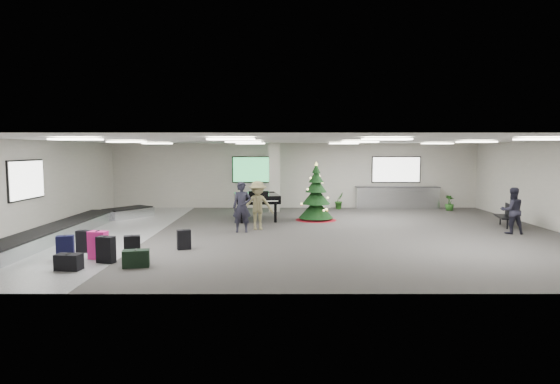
{
  "coord_description": "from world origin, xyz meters",
  "views": [
    {
      "loc": [
        -0.75,
        -16.1,
        2.86
      ],
      "look_at": [
        -0.74,
        1.0,
        1.32
      ],
      "focal_mm": 30.0,
      "sensor_mm": 36.0,
      "label": 1
    }
  ],
  "objects_px": {
    "grand_piano": "(257,198)",
    "potted_plant_right": "(449,203)",
    "service_counter": "(397,197)",
    "traveler_b": "(258,205)",
    "pink_suitcase": "(98,245)",
    "christmas_tree": "(316,200)",
    "bench": "(506,214)",
    "baggage_carousel": "(75,227)",
    "traveler_a": "(242,207)",
    "traveler_bench": "(512,211)",
    "potted_plant_left": "(339,201)"
  },
  "relations": [
    {
      "from": "baggage_carousel",
      "to": "traveler_a",
      "type": "distance_m",
      "value": 5.81
    },
    {
      "from": "christmas_tree",
      "to": "potted_plant_right",
      "type": "relative_size",
      "value": 3.22
    },
    {
      "from": "traveler_b",
      "to": "traveler_bench",
      "type": "xyz_separation_m",
      "value": [
        8.74,
        -0.88,
        -0.08
      ]
    },
    {
      "from": "bench",
      "to": "traveler_b",
      "type": "bearing_deg",
      "value": -163.8
    },
    {
      "from": "christmas_tree",
      "to": "bench",
      "type": "bearing_deg",
      "value": -13.66
    },
    {
      "from": "baggage_carousel",
      "to": "traveler_a",
      "type": "xyz_separation_m",
      "value": [
        5.77,
        0.12,
        0.67
      ]
    },
    {
      "from": "potted_plant_left",
      "to": "service_counter",
      "type": "bearing_deg",
      "value": 4.28
    },
    {
      "from": "potted_plant_left",
      "to": "traveler_b",
      "type": "bearing_deg",
      "value": -122.34
    },
    {
      "from": "pink_suitcase",
      "to": "grand_piano",
      "type": "relative_size",
      "value": 0.31
    },
    {
      "from": "baggage_carousel",
      "to": "pink_suitcase",
      "type": "relative_size",
      "value": 12.76
    },
    {
      "from": "potted_plant_left",
      "to": "bench",
      "type": "bearing_deg",
      "value": -43.22
    },
    {
      "from": "pink_suitcase",
      "to": "christmas_tree",
      "type": "relative_size",
      "value": 0.32
    },
    {
      "from": "christmas_tree",
      "to": "potted_plant_right",
      "type": "distance_m",
      "value": 7.2
    },
    {
      "from": "traveler_bench",
      "to": "traveler_a",
      "type": "bearing_deg",
      "value": 0.15
    },
    {
      "from": "bench",
      "to": "traveler_bench",
      "type": "xyz_separation_m",
      "value": [
        -0.52,
        -1.46,
        0.32
      ]
    },
    {
      "from": "christmas_tree",
      "to": "grand_piano",
      "type": "relative_size",
      "value": 0.98
    },
    {
      "from": "grand_piano",
      "to": "potted_plant_right",
      "type": "bearing_deg",
      "value": 9.65
    },
    {
      "from": "pink_suitcase",
      "to": "traveler_b",
      "type": "height_order",
      "value": "traveler_b"
    },
    {
      "from": "christmas_tree",
      "to": "traveler_bench",
      "type": "bearing_deg",
      "value": -26.0
    },
    {
      "from": "pink_suitcase",
      "to": "christmas_tree",
      "type": "distance_m",
      "value": 9.32
    },
    {
      "from": "pink_suitcase",
      "to": "traveler_bench",
      "type": "xyz_separation_m",
      "value": [
        12.73,
        3.73,
        0.43
      ]
    },
    {
      "from": "baggage_carousel",
      "to": "bench",
      "type": "height_order",
      "value": "bench"
    },
    {
      "from": "christmas_tree",
      "to": "bench",
      "type": "xyz_separation_m",
      "value": [
        6.99,
        -1.7,
        -0.34
      ]
    },
    {
      "from": "pink_suitcase",
      "to": "bench",
      "type": "xyz_separation_m",
      "value": [
        13.25,
        5.19,
        0.11
      ]
    },
    {
      "from": "service_counter",
      "to": "traveler_b",
      "type": "distance_m",
      "value": 8.9
    },
    {
      "from": "christmas_tree",
      "to": "potted_plant_right",
      "type": "bearing_deg",
      "value": 24.31
    },
    {
      "from": "service_counter",
      "to": "traveler_bench",
      "type": "height_order",
      "value": "traveler_bench"
    },
    {
      "from": "baggage_carousel",
      "to": "potted_plant_left",
      "type": "bearing_deg",
      "value": 33.15
    },
    {
      "from": "grand_piano",
      "to": "potted_plant_right",
      "type": "relative_size",
      "value": 3.28
    },
    {
      "from": "service_counter",
      "to": "grand_piano",
      "type": "bearing_deg",
      "value": -150.32
    },
    {
      "from": "traveler_bench",
      "to": "pink_suitcase",
      "type": "bearing_deg",
      "value": 18.38
    },
    {
      "from": "baggage_carousel",
      "to": "traveler_b",
      "type": "height_order",
      "value": "traveler_b"
    },
    {
      "from": "christmas_tree",
      "to": "traveler_a",
      "type": "bearing_deg",
      "value": -134.49
    },
    {
      "from": "traveler_b",
      "to": "potted_plant_left",
      "type": "relative_size",
      "value": 2.12
    },
    {
      "from": "traveler_a",
      "to": "traveler_bench",
      "type": "xyz_separation_m",
      "value": [
        9.27,
        -0.3,
        -0.09
      ]
    },
    {
      "from": "pink_suitcase",
      "to": "bench",
      "type": "height_order",
      "value": "bench"
    },
    {
      "from": "baggage_carousel",
      "to": "christmas_tree",
      "type": "bearing_deg",
      "value": 19.13
    },
    {
      "from": "christmas_tree",
      "to": "potted_plant_right",
      "type": "height_order",
      "value": "christmas_tree"
    },
    {
      "from": "traveler_a",
      "to": "potted_plant_right",
      "type": "xyz_separation_m",
      "value": [
        9.35,
        5.81,
        -0.51
      ]
    },
    {
      "from": "traveler_a",
      "to": "traveler_bench",
      "type": "distance_m",
      "value": 9.27
    },
    {
      "from": "baggage_carousel",
      "to": "traveler_bench",
      "type": "distance_m",
      "value": 15.05
    },
    {
      "from": "christmas_tree",
      "to": "bench",
      "type": "height_order",
      "value": "christmas_tree"
    },
    {
      "from": "baggage_carousel",
      "to": "potted_plant_left",
      "type": "height_order",
      "value": "potted_plant_left"
    },
    {
      "from": "pink_suitcase",
      "to": "christmas_tree",
      "type": "xyz_separation_m",
      "value": [
        6.26,
        6.89,
        0.45
      ]
    },
    {
      "from": "christmas_tree",
      "to": "traveler_a",
      "type": "distance_m",
      "value": 4.0
    },
    {
      "from": "baggage_carousel",
      "to": "bench",
      "type": "bearing_deg",
      "value": 4.69
    },
    {
      "from": "traveler_a",
      "to": "potted_plant_right",
      "type": "distance_m",
      "value": 11.02
    },
    {
      "from": "bench",
      "to": "traveler_bench",
      "type": "distance_m",
      "value": 1.58
    },
    {
      "from": "service_counter",
      "to": "potted_plant_right",
      "type": "distance_m",
      "value": 2.43
    },
    {
      "from": "service_counter",
      "to": "traveler_a",
      "type": "relative_size",
      "value": 2.29
    }
  ]
}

